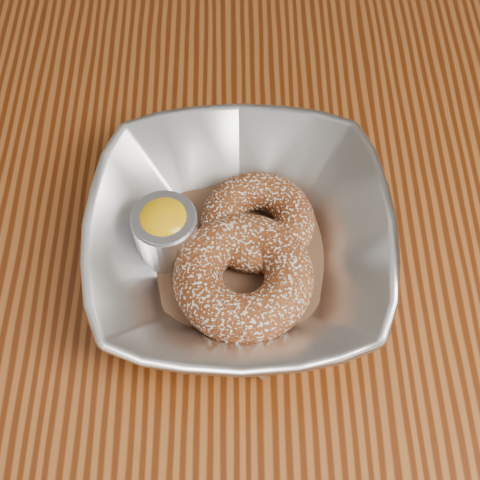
{
  "coord_description": "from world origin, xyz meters",
  "views": [
    {
      "loc": [
        0.04,
        -0.29,
        1.21
      ],
      "look_at": [
        0.04,
        -0.04,
        0.78
      ],
      "focal_mm": 50.0,
      "sensor_mm": 36.0,
      "label": 1
    }
  ],
  "objects_px": {
    "donut_back": "(257,221)",
    "ramekin": "(166,230)",
    "serving_bowl": "(240,241)",
    "table": "(197,277)",
    "donut_front": "(243,277)"
  },
  "relations": [
    {
      "from": "donut_back",
      "to": "ramekin",
      "type": "bearing_deg",
      "value": -169.68
    },
    {
      "from": "serving_bowl",
      "to": "ramekin",
      "type": "relative_size",
      "value": 4.48
    },
    {
      "from": "ramekin",
      "to": "table",
      "type": "bearing_deg",
      "value": 62.68
    },
    {
      "from": "serving_bowl",
      "to": "donut_front",
      "type": "height_order",
      "value": "serving_bowl"
    },
    {
      "from": "table",
      "to": "donut_front",
      "type": "distance_m",
      "value": 0.15
    },
    {
      "from": "donut_back",
      "to": "serving_bowl",
      "type": "bearing_deg",
      "value": -125.59
    },
    {
      "from": "table",
      "to": "donut_back",
      "type": "xyz_separation_m",
      "value": [
        0.05,
        -0.02,
        0.12
      ]
    },
    {
      "from": "table",
      "to": "ramekin",
      "type": "distance_m",
      "value": 0.14
    },
    {
      "from": "serving_bowl",
      "to": "donut_back",
      "type": "relative_size",
      "value": 2.59
    },
    {
      "from": "table",
      "to": "donut_front",
      "type": "relative_size",
      "value": 11.68
    },
    {
      "from": "donut_front",
      "to": "ramekin",
      "type": "xyz_separation_m",
      "value": [
        -0.06,
        0.04,
        0.01
      ]
    },
    {
      "from": "serving_bowl",
      "to": "donut_front",
      "type": "bearing_deg",
      "value": -85.75
    },
    {
      "from": "serving_bowl",
      "to": "donut_front",
      "type": "relative_size",
      "value": 2.21
    },
    {
      "from": "donut_back",
      "to": "ramekin",
      "type": "distance_m",
      "value": 0.07
    },
    {
      "from": "serving_bowl",
      "to": "ramekin",
      "type": "height_order",
      "value": "ramekin"
    }
  ]
}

